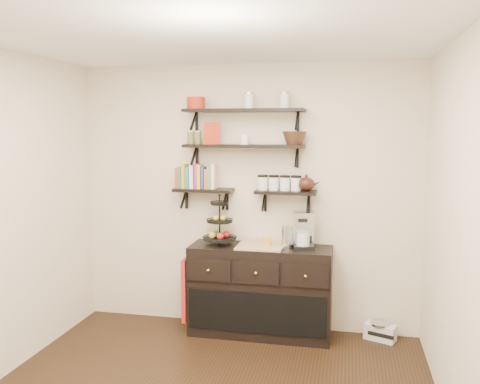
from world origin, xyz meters
name	(u,v)px	position (x,y,z in m)	size (l,w,h in m)	color
ceiling	(195,31)	(0.00, 0.00, 2.70)	(3.50, 3.50, 0.02)	white
back_wall	(246,198)	(0.00, 1.75, 1.35)	(3.50, 0.02, 2.70)	beige
right_wall	(466,243)	(1.75, 0.00, 1.35)	(0.02, 3.50, 2.70)	beige
shelf_top	(244,111)	(0.00, 1.62, 2.23)	(1.20, 0.27, 0.23)	black
shelf_mid	(244,146)	(0.00, 1.62, 1.88)	(1.20, 0.27, 0.23)	black
shelf_low_left	(204,191)	(-0.42, 1.63, 1.43)	(0.60, 0.25, 0.23)	black
shelf_low_right	(286,193)	(0.42, 1.63, 1.43)	(0.60, 0.25, 0.23)	black
cookbooks	(197,177)	(-0.49, 1.63, 1.57)	(0.40, 0.15, 0.26)	#B23622
glass_canisters	(279,184)	(0.36, 1.63, 1.51)	(0.43, 0.10, 0.13)	silver
sideboard	(260,290)	(0.19, 1.51, 0.45)	(1.40, 0.50, 0.92)	black
fruit_stand	(220,228)	(-0.22, 1.52, 1.07)	(0.33, 0.33, 0.49)	black
candle	(266,241)	(0.25, 1.51, 0.96)	(0.08, 0.08, 0.08)	#BA812A
coffee_maker	(304,231)	(0.61, 1.54, 1.07)	(0.24, 0.23, 0.36)	black
thermal_carafe	(287,237)	(0.46, 1.49, 1.01)	(0.11, 0.11, 0.22)	silver
apron	(187,288)	(-0.54, 1.41, 0.46)	(0.04, 0.27, 0.64)	#AF2512
radio	(380,331)	(1.37, 1.62, 0.09)	(0.33, 0.26, 0.18)	silver
recipe_box	(212,133)	(-0.33, 1.61, 2.01)	(0.16, 0.06, 0.22)	#A62813
walnut_bowl	(294,138)	(0.50, 1.61, 1.96)	(0.24, 0.24, 0.13)	black
ramekins	(245,140)	(0.01, 1.61, 1.95)	(0.09, 0.09, 0.10)	white
teapot	(306,183)	(0.62, 1.63, 1.53)	(0.22, 0.16, 0.16)	#34170F
red_pot	(196,103)	(-0.49, 1.61, 2.31)	(0.18, 0.18, 0.12)	#A62813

